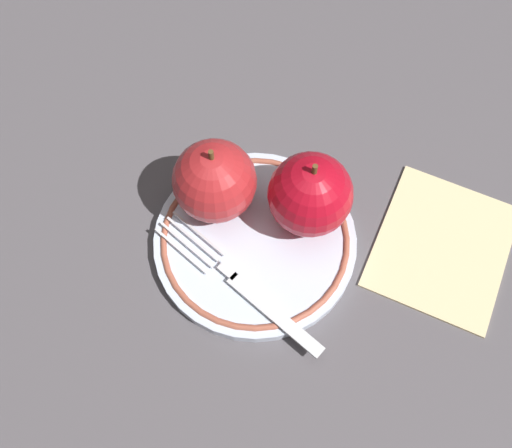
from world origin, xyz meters
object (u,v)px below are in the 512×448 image
object	(u,v)px
plate	(256,236)
fork	(243,287)
apple_second_whole	(310,195)
apple_red_whole	(215,181)
napkin_folded	(443,246)

from	to	relation	value
plate	fork	bearing A→B (deg)	179.13
plate	apple_second_whole	bearing A→B (deg)	-56.44
apple_red_whole	fork	world-z (taller)	apple_red_whole
plate	napkin_folded	bearing A→B (deg)	-81.24
plate	fork	xyz separation A→B (m)	(-0.06, 0.00, 0.01)
apple_red_whole	fork	distance (m)	0.10
apple_red_whole	napkin_folded	bearing A→B (deg)	-89.72
plate	apple_red_whole	xyz separation A→B (m)	(0.03, 0.04, 0.05)
apple_second_whole	plate	bearing A→B (deg)	123.56
apple_second_whole	fork	world-z (taller)	apple_second_whole
plate	fork	world-z (taller)	fork
fork	napkin_folded	bearing A→B (deg)	-124.40
fork	apple_red_whole	bearing A→B (deg)	-31.94
fork	apple_second_whole	bearing A→B (deg)	-87.27
apple_red_whole	apple_second_whole	xyz separation A→B (m)	(0.00, -0.09, 0.00)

